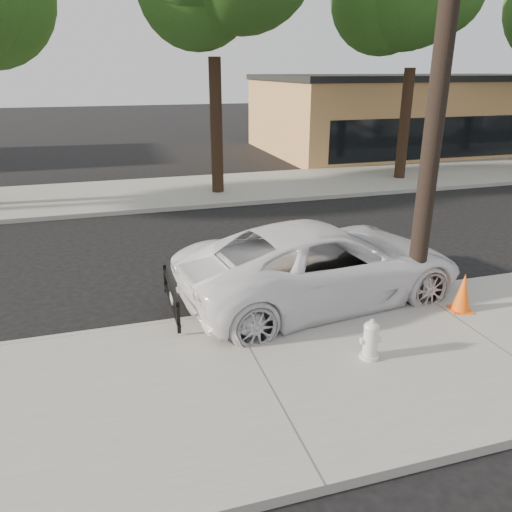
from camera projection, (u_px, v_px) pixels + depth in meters
name	position (u px, v px, depth m)	size (l,w,h in m)	color
ground	(208.00, 278.00, 11.43)	(120.00, 120.00, 0.00)	black
near_sidewalk	(265.00, 380.00, 7.55)	(90.00, 4.40, 0.15)	gray
far_sidewalk	(163.00, 193.00, 19.02)	(90.00, 5.00, 0.15)	gray
curb_near	(230.00, 316.00, 9.52)	(90.00, 0.12, 0.16)	#9E9B93
building_main	(419.00, 114.00, 29.39)	(18.00, 10.00, 4.00)	tan
utility_pole	(443.00, 56.00, 8.33)	(1.40, 0.34, 9.00)	black
tree_d	(422.00, 17.00, 19.08)	(4.50, 4.35, 8.75)	black
police_cruiser	(322.00, 263.00, 10.08)	(2.70, 5.85, 1.63)	white
fire_hydrant	(370.00, 341.00, 7.90)	(0.34, 0.31, 0.64)	silver
traffic_cone	(463.00, 293.00, 9.46)	(0.48, 0.48, 0.76)	#FF5F0D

